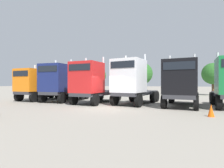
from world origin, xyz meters
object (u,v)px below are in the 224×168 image
semi_truck_navy (59,83)px  semi_truck_white (132,82)px  traffic_cone_near (211,110)px  semi_truck_red (91,83)px  semi_truck_black (181,83)px  semi_truck_orange (35,84)px

semi_truck_navy → semi_truck_white: bearing=89.2°
semi_truck_navy → traffic_cone_near: bearing=72.4°
traffic_cone_near → semi_truck_white: bearing=143.7°
semi_truck_red → semi_truck_white: (3.71, 0.54, 0.11)m
semi_truck_black → semi_truck_navy: bearing=-85.9°
semi_truck_white → semi_truck_navy: bearing=-79.6°
semi_truck_red → traffic_cone_near: 10.01m
semi_truck_navy → semi_truck_black: bearing=87.4°
semi_truck_navy → traffic_cone_near: (13.10, -4.15, -1.60)m
semi_truck_black → traffic_cone_near: 4.23m
semi_truck_orange → semi_truck_navy: bearing=91.5°
semi_truck_orange → semi_truck_navy: 3.26m
semi_truck_orange → traffic_cone_near: (16.35, -4.37, -1.45)m
semi_truck_white → traffic_cone_near: 7.06m
semi_truck_orange → semi_truck_red: bearing=88.5°
semi_truck_orange → semi_truck_white: bearing=93.7°
semi_truck_navy → semi_truck_white: 7.57m
semi_truck_black → traffic_cone_near: bearing=28.7°
semi_truck_orange → traffic_cone_near: 16.98m
semi_truck_red → traffic_cone_near: size_ratio=9.11×
semi_truck_orange → semi_truck_red: 7.16m
semi_truck_white → semi_truck_black: semi_truck_white is taller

